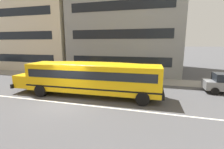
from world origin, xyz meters
The scene contains 6 objects.
ground_plane centered at (0.00, 0.00, 0.00)m, with size 400.00×400.00×0.00m, color #4C4C4F.
sidewalk_far centered at (0.00, 8.38, 0.01)m, with size 120.00×3.00×0.01m, color gray.
lane_centreline centered at (0.00, 0.00, 0.00)m, with size 110.00×0.16×0.01m, color silver.
school_bus centered at (1.06, 1.97, 1.59)m, with size 12.00×2.86×2.67m.
apartment_block_far_left centered at (-14.76, 14.49, 6.65)m, with size 16.83×9.26×13.30m.
apartment_block_far_centre centered at (1.53, 16.20, 8.25)m, with size 14.58×12.69×16.50m.
Camera 1 is at (5.98, -9.38, 4.09)m, focal length 26.01 mm.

